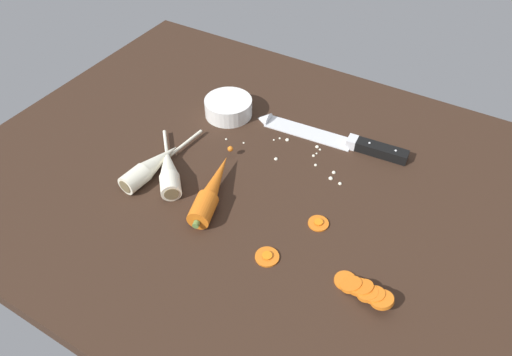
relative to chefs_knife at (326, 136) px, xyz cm
name	(u,v)px	position (x,y,z in cm)	size (l,w,h in cm)	color
ground_plane	(261,184)	(-6.30, -17.93, -2.65)	(120.00, 90.00, 4.00)	#332116
chefs_knife	(326,136)	(0.00, 0.00, 0.00)	(34.86, 6.03, 4.18)	silver
whole_carrot	(212,190)	(-11.63, -27.56, 1.45)	(8.83, 21.56, 4.20)	orange
parsnip_front	(169,171)	(-22.15, -27.35, 1.33)	(15.53, 16.66, 4.00)	silver
parsnip_mid_left	(152,166)	(-25.92, -28.01, 1.33)	(5.24, 22.56, 4.00)	silver
carrot_slice_stack	(363,289)	(21.11, -32.85, 0.43)	(10.26, 5.26, 3.26)	orange
carrot_slice_stray_near	(318,223)	(8.91, -23.21, -0.29)	(3.80, 3.80, 0.70)	orange
carrot_slice_stray_mid	(267,256)	(4.47, -34.49, -0.29)	(4.21, 4.21, 0.70)	orange
prep_bowl	(228,107)	(-23.41, -3.42, 1.50)	(11.00, 11.00, 4.00)	white
mince_crumbs	(307,157)	(-0.76, -8.21, -0.28)	(27.75, 8.74, 0.89)	silver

